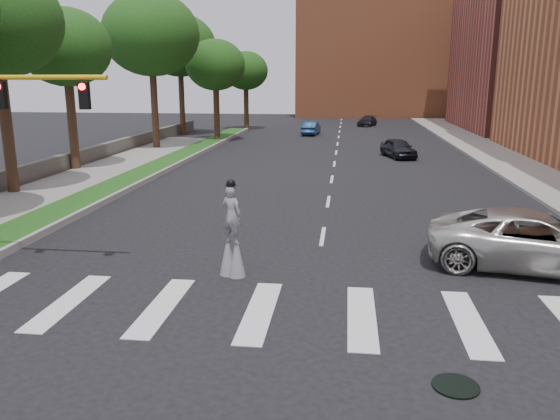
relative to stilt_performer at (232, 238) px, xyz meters
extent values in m
plane|color=black|center=(2.50, -3.50, -1.16)|extent=(160.00, 160.00, 0.00)
cube|color=#194714|center=(-9.00, 16.50, -1.04)|extent=(2.00, 60.00, 0.25)
cube|color=gray|center=(-7.95, 16.50, -1.02)|extent=(0.20, 60.00, 0.28)
cube|color=gray|center=(15.00, 21.50, -1.07)|extent=(5.00, 90.00, 0.18)
cube|color=#524E47|center=(-14.50, 18.50, -0.61)|extent=(0.50, 56.00, 1.10)
cylinder|color=black|center=(5.50, -5.50, -1.14)|extent=(0.90, 0.90, 0.04)
cube|color=#984238|center=(24.50, 50.50, 8.84)|extent=(16.00, 22.00, 20.00)
cube|color=#C0653C|center=(8.50, 74.50, 7.84)|extent=(26.00, 14.00, 18.00)
cylinder|color=gold|center=(-5.90, -0.50, 4.64)|extent=(5.20, 0.14, 0.14)
cube|color=black|center=(-6.50, -0.50, 4.14)|extent=(0.28, 0.18, 0.75)
cube|color=black|center=(-4.00, -0.50, 4.14)|extent=(0.28, 0.18, 0.75)
cylinder|color=#FF0C0C|center=(-4.00, -0.60, 4.39)|extent=(0.18, 0.06, 0.18)
cylinder|color=#392216|center=(0.15, -0.06, -0.66)|extent=(0.07, 0.07, 1.00)
cylinder|color=#392216|center=(-0.15, 0.06, -0.66)|extent=(0.07, 0.07, 1.00)
cone|color=slate|center=(0.15, -0.06, -0.53)|extent=(0.52, 0.52, 1.25)
cone|color=slate|center=(-0.15, 0.06, -0.53)|extent=(0.52, 0.52, 1.25)
imported|color=slate|center=(0.00, 0.00, 0.72)|extent=(0.75, 0.63, 1.75)
sphere|color=black|center=(0.00, 0.00, 1.65)|extent=(0.26, 0.26, 0.26)
cylinder|color=black|center=(0.00, 0.00, 1.60)|extent=(0.34, 0.34, 0.02)
cube|color=yellow|center=(0.05, 0.13, 1.20)|extent=(0.22, 0.05, 0.10)
imported|color=beige|center=(9.18, 1.72, -0.26)|extent=(6.91, 4.18, 1.79)
imported|color=black|center=(7.17, 26.22, -0.45)|extent=(2.81, 4.48, 1.42)
imported|color=navy|center=(-0.43, 42.40, -0.47)|extent=(1.86, 4.32, 1.38)
imported|color=black|center=(5.81, 54.19, -0.55)|extent=(2.85, 4.50, 1.22)
cylinder|color=#392216|center=(-13.47, 10.18, 2.28)|extent=(0.56, 0.56, 6.88)
cylinder|color=#392216|center=(-13.88, 17.55, 1.96)|extent=(0.56, 0.56, 6.24)
ellipsoid|color=#153911|center=(-13.88, 17.55, 6.47)|extent=(5.56, 5.56, 4.72)
cylinder|color=#392216|center=(-12.46, 28.77, 2.48)|extent=(0.56, 0.56, 7.28)
ellipsoid|color=#153911|center=(-12.46, 28.77, 8.05)|extent=(7.75, 7.75, 6.59)
cylinder|color=#392216|center=(-13.70, 40.47, 2.44)|extent=(0.56, 0.56, 7.21)
ellipsoid|color=#153911|center=(-13.70, 40.47, 7.87)|extent=(7.31, 7.31, 6.21)
cylinder|color=#392216|center=(-8.74, 34.94, 1.65)|extent=(0.56, 0.56, 5.63)
ellipsoid|color=#153911|center=(-8.74, 34.94, 5.82)|extent=(5.41, 5.41, 4.60)
cylinder|color=#392216|center=(-8.22, 47.36, 1.53)|extent=(0.56, 0.56, 5.37)
ellipsoid|color=#153911|center=(-8.22, 47.36, 5.48)|extent=(5.06, 5.06, 4.30)
camera|label=1|loc=(3.28, -15.22, 4.61)|focal=35.00mm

